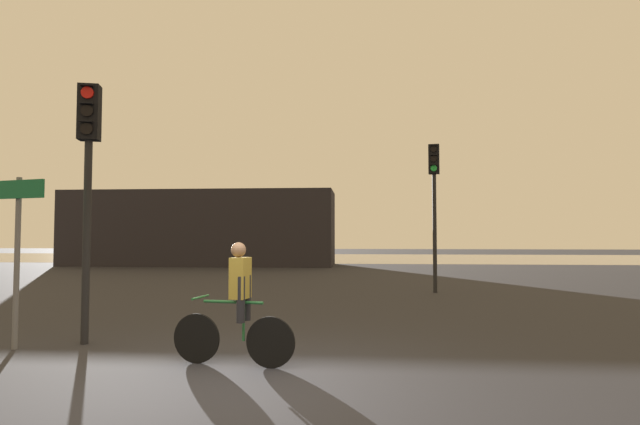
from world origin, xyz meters
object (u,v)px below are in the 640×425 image
object	(u,v)px
traffic_light_far_right	(434,189)
direction_sign_post	(17,236)
traffic_light_near_left	(88,162)
cyclist	(238,303)
distant_building	(201,228)

from	to	relation	value
traffic_light_far_right	direction_sign_post	world-z (taller)	traffic_light_far_right
traffic_light_near_left	direction_sign_post	distance (m)	1.54
direction_sign_post	traffic_light_near_left	bearing A→B (deg)	-137.88
direction_sign_post	cyclist	size ratio (longest dim) A/B	1.54
distant_building	traffic_light_far_right	distance (m)	17.57
traffic_light_far_right	distant_building	bearing A→B (deg)	-37.94
distant_building	cyclist	distance (m)	23.34
distant_building	direction_sign_post	bearing A→B (deg)	-79.25
traffic_light_near_left	cyclist	distance (m)	3.61
distant_building	traffic_light_far_right	size ratio (longest dim) A/B	3.45
traffic_light_near_left	cyclist	world-z (taller)	traffic_light_near_left
traffic_light_far_right	direction_sign_post	bearing A→B (deg)	58.48
cyclist	direction_sign_post	bearing A→B (deg)	88.99
direction_sign_post	cyclist	bearing A→B (deg)	-176.49
traffic_light_far_right	cyclist	world-z (taller)	traffic_light_far_right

